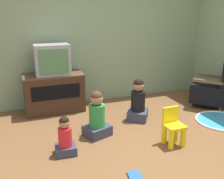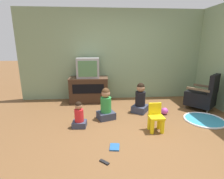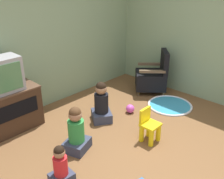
% 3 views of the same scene
% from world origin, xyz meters
% --- Properties ---
extents(ground_plane, '(30.00, 30.00, 0.00)m').
position_xyz_m(ground_plane, '(0.00, 0.00, 0.00)').
color(ground_plane, brown).
extents(wall_back, '(5.34, 0.12, 2.54)m').
position_xyz_m(wall_back, '(-0.33, 2.25, 1.27)').
color(wall_back, gray).
rests_on(wall_back, ground_plane).
extents(tv_cabinet, '(1.06, 0.53, 0.70)m').
position_xyz_m(tv_cabinet, '(-1.05, 1.91, 0.36)').
color(tv_cabinet, '#382316').
rests_on(tv_cabinet, ground_plane).
extents(television, '(0.60, 0.36, 0.53)m').
position_xyz_m(television, '(-1.05, 1.86, 0.96)').
color(television, '#939399').
rests_on(television, tv_cabinet).
extents(black_armchair, '(0.81, 0.82, 0.91)m').
position_xyz_m(black_armchair, '(1.78, 1.07, 0.35)').
color(black_armchair, brown).
rests_on(black_armchair, ground_plane).
extents(yellow_kid_chair, '(0.27, 0.26, 0.52)m').
position_xyz_m(yellow_kid_chair, '(0.29, 0.06, 0.22)').
color(yellow_kid_chair, yellow).
rests_on(yellow_kid_chair, ground_plane).
extents(play_mat, '(0.85, 0.85, 0.04)m').
position_xyz_m(play_mat, '(1.50, 0.43, 0.01)').
color(play_mat, teal).
rests_on(play_mat, ground_plane).
extents(child_watching_left, '(0.44, 0.41, 0.70)m').
position_xyz_m(child_watching_left, '(-0.62, 0.68, 0.30)').
color(child_watching_left, '#33384C').
rests_on(child_watching_left, ground_plane).
extents(child_watching_center, '(0.28, 0.25, 0.53)m').
position_xyz_m(child_watching_center, '(-1.16, 0.32, 0.23)').
color(child_watching_center, '#33384C').
rests_on(child_watching_center, ground_plane).
extents(child_watching_right, '(0.47, 0.48, 0.72)m').
position_xyz_m(child_watching_right, '(0.22, 1.02, 0.31)').
color(child_watching_right, '#33384C').
rests_on(child_watching_right, ground_plane).
extents(toy_ball, '(0.16, 0.16, 0.16)m').
position_xyz_m(toy_ball, '(0.76, 0.82, 0.08)').
color(toy_ball, '#CC4CB2').
rests_on(toy_ball, ground_plane).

